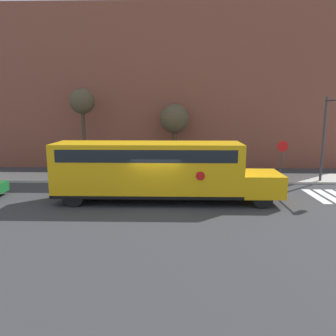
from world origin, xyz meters
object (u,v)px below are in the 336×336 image
object	(u,v)px
school_bus	(156,168)
stop_sign	(282,155)
tree_far_sidewalk	(175,120)
tree_near_sidewalk	(82,103)
traffic_light	(333,127)

from	to	relation	value
school_bus	stop_sign	xyz separation A→B (m)	(8.21, 4.81, 0.06)
stop_sign	tree_far_sidewalk	size ratio (longest dim) A/B	0.53
tree_near_sidewalk	tree_far_sidewalk	distance (m)	7.21
traffic_light	tree_far_sidewalk	distance (m)	11.19
tree_near_sidewalk	tree_far_sidewalk	size ratio (longest dim) A/B	1.22
school_bus	stop_sign	distance (m)	9.52
traffic_light	tree_far_sidewalk	xyz separation A→B (m)	(-9.95, 5.11, 0.31)
tree_near_sidewalk	school_bus	bearing A→B (deg)	-53.45
stop_sign	school_bus	bearing A→B (deg)	-149.63
stop_sign	tree_far_sidewalk	bearing A→B (deg)	150.85
school_bus	traffic_light	xyz separation A→B (m)	(10.91, 3.75, 1.98)
school_bus	traffic_light	bearing A→B (deg)	18.98
traffic_light	tree_near_sidewalk	size ratio (longest dim) A/B	0.88
tree_near_sidewalk	tree_far_sidewalk	world-z (taller)	tree_near_sidewalk
school_bus	tree_far_sidewalk	bearing A→B (deg)	83.83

